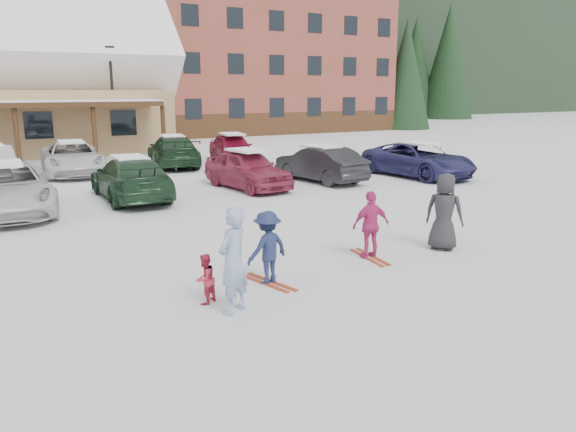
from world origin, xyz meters
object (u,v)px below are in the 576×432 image
adult_skier (233,261)px  parked_car_11 (173,151)px  parked_car_4 (247,169)px  parked_car_3 (131,178)px  parked_car_6 (418,160)px  parked_car_2 (6,189)px  lamp_post (112,94)px  parked_car_5 (320,164)px  child_magenta (371,225)px  parked_car_12 (232,148)px  toddler_red (205,279)px  parked_car_10 (72,158)px  bystander_dark (444,212)px  alpine_hotel (221,30)px  child_navy (267,248)px

adult_skier → parked_car_11: bearing=-137.1°
parked_car_4 → parked_car_3: bearing=173.3°
parked_car_6 → parked_car_11: size_ratio=1.01×
parked_car_2 → lamp_post: bearing=67.2°
parked_car_5 → adult_skier: bearing=43.8°
child_magenta → parked_car_12: child_magenta is taller
child_magenta → parked_car_12: 17.03m
toddler_red → parked_car_10: (0.41, 17.08, 0.27)m
child_magenta → bystander_dark: bystander_dark is taller
toddler_red → parked_car_3: parked_car_3 is taller
parked_car_4 → adult_skier: bearing=-123.4°
child_magenta → bystander_dark: 1.93m
alpine_hotel → parked_car_5: (-7.60, -28.23, -7.92)m
lamp_post → parked_car_4: (1.77, -13.90, -2.66)m
lamp_post → child_navy: bearing=-95.7°
toddler_red → child_navy: size_ratio=0.63×
parked_car_2 → parked_car_12: size_ratio=1.27×
parked_car_2 → parked_car_12: parked_car_2 is taller
parked_car_2 → parked_car_5: (11.42, 0.54, -0.05)m
child_magenta → parked_car_6: child_magenta is taller
parked_car_3 → parked_car_6: bearing=176.6°
toddler_red → child_navy: child_navy is taller
toddler_red → alpine_hotel: bearing=-145.2°
child_magenta → parked_car_2: bearing=-45.8°
toddler_red → parked_car_2: (-2.57, 9.70, 0.31)m
child_navy → parked_car_5: (7.42, 9.84, -0.00)m
lamp_post → parked_car_2: size_ratio=1.09×
parked_car_6 → child_navy: bearing=-148.1°
child_magenta → alpine_hotel: bearing=-100.9°
bystander_dark → parked_car_2: 12.62m
child_magenta → parked_car_11: 16.69m
toddler_red → parked_car_10: 17.08m
parked_car_11 → adult_skier: bearing=85.0°
parked_car_2 → parked_car_3: parked_car_2 is taller
parked_car_2 → parked_car_12: 13.13m
parked_car_3 → parked_car_5: parked_car_3 is taller
bystander_dark → parked_car_12: (2.03, 16.83, -0.17)m
alpine_hotel → parked_car_5: alpine_hotel is taller
parked_car_10 → parked_car_2: bearing=-108.6°
child_magenta → parked_car_2: (-6.74, 8.93, 0.01)m
toddler_red → parked_car_4: 11.60m
parked_car_2 → parked_car_3: (3.81, 0.43, -0.04)m
parked_car_10 → parked_car_11: size_ratio=1.02×
child_navy → parked_car_4: (4.15, 9.78, 0.01)m
alpine_hotel → parked_car_6: 30.41m
child_magenta → parked_car_12: bearing=-96.2°
bystander_dark → parked_car_10: bystander_dark is taller
toddler_red → parked_car_3: size_ratio=0.18×
toddler_red → child_magenta: size_ratio=0.60×
lamp_post → parked_car_10: lamp_post is taller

